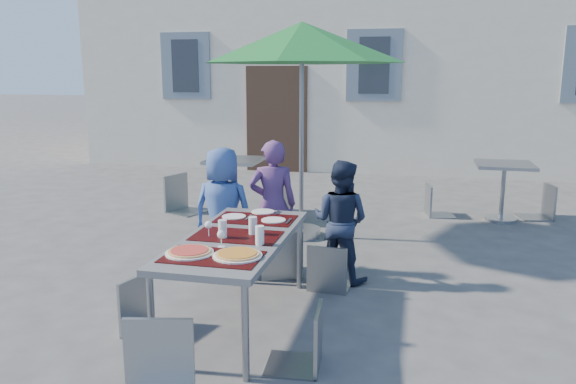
% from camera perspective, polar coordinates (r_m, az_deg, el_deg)
% --- Properties ---
extents(ground, '(90.00, 90.00, 0.00)m').
position_cam_1_polar(ground, '(4.58, 0.16, -14.57)').
color(ground, '#424244').
rests_on(ground, ground).
extents(dining_table, '(0.80, 1.85, 0.76)m').
position_cam_1_polar(dining_table, '(4.61, -5.24, -5.12)').
color(dining_table, '#424347').
rests_on(dining_table, ground).
extents(pizza_near_left, '(0.35, 0.35, 0.03)m').
position_cam_1_polar(pizza_near_left, '(4.18, -9.99, -6.00)').
color(pizza_near_left, white).
rests_on(pizza_near_left, dining_table).
extents(pizza_near_right, '(0.36, 0.36, 0.03)m').
position_cam_1_polar(pizza_near_right, '(4.07, -5.16, -6.35)').
color(pizza_near_right, white).
rests_on(pizza_near_right, dining_table).
extents(glassware, '(0.53, 0.45, 0.15)m').
position_cam_1_polar(glassware, '(4.47, -5.01, -3.87)').
color(glassware, silver).
rests_on(glassware, dining_table).
extents(place_settings, '(0.65, 0.50, 0.01)m').
position_cam_1_polar(place_settings, '(5.17, -3.16, -2.44)').
color(place_settings, white).
rests_on(place_settings, dining_table).
extents(child_0, '(0.66, 0.44, 1.32)m').
position_cam_1_polar(child_0, '(5.81, -6.63, -1.93)').
color(child_0, '#365295').
rests_on(child_0, ground).
extents(child_1, '(0.58, 0.46, 1.38)m').
position_cam_1_polar(child_1, '(5.91, -1.56, -1.31)').
color(child_1, '#57346B').
rests_on(child_1, ground).
extents(child_2, '(0.66, 0.49, 1.22)m').
position_cam_1_polar(child_2, '(5.59, 5.35, -2.95)').
color(child_2, '#1C253E').
rests_on(child_2, ground).
extents(chair_0, '(0.55, 0.55, 0.95)m').
position_cam_1_polar(chair_0, '(5.80, -7.06, -3.01)').
color(chair_0, gray).
rests_on(chair_0, ground).
extents(chair_1, '(0.53, 0.53, 0.95)m').
position_cam_1_polar(chair_1, '(5.65, -0.67, -3.33)').
color(chair_1, gray).
rests_on(chair_1, ground).
extents(chair_2, '(0.41, 0.41, 0.87)m').
position_cam_1_polar(chair_2, '(5.34, 4.21, -4.84)').
color(chair_2, gray).
rests_on(chair_2, ground).
extents(chair_3, '(0.47, 0.46, 0.85)m').
position_cam_1_polar(chair_3, '(4.62, -14.52, -8.07)').
color(chair_3, gray).
rests_on(chair_3, ground).
extents(chair_4, '(0.41, 0.40, 0.85)m').
position_cam_1_polar(chair_4, '(3.96, 1.79, -11.11)').
color(chair_4, gray).
rests_on(chair_4, ground).
extents(chair_5, '(0.53, 0.54, 1.02)m').
position_cam_1_polar(chair_5, '(3.59, -13.61, -12.17)').
color(chair_5, gray).
rests_on(chair_5, ground).
extents(patio_umbrella, '(2.47, 2.47, 2.65)m').
position_cam_1_polar(patio_umbrella, '(6.93, 1.43, 14.76)').
color(patio_umbrella, '#B2B6BA').
rests_on(patio_umbrella, ground).
extents(cafe_table_0, '(0.77, 0.77, 0.82)m').
position_cam_1_polar(cafe_table_0, '(8.27, -5.42, 1.79)').
color(cafe_table_0, '#B2B6BA').
rests_on(cafe_table_0, ground).
extents(bg_chair_l_0, '(0.61, 0.61, 1.06)m').
position_cam_1_polar(bg_chair_l_0, '(8.52, -10.89, 2.14)').
color(bg_chair_l_0, gray).
rests_on(bg_chair_l_0, ground).
extents(bg_chair_r_0, '(0.48, 0.47, 1.05)m').
position_cam_1_polar(bg_chair_r_0, '(7.80, -1.02, 1.45)').
color(bg_chair_r_0, gray).
rests_on(bg_chair_r_0, ground).
extents(cafe_table_1, '(0.77, 0.77, 0.82)m').
position_cam_1_polar(cafe_table_1, '(8.41, 21.06, 1.18)').
color(cafe_table_1, '#B2B6BA').
rests_on(cafe_table_1, ground).
extents(bg_chair_l_1, '(0.45, 0.45, 0.86)m').
position_cam_1_polar(bg_chair_l_1, '(8.43, 14.78, 1.00)').
color(bg_chair_l_1, '#90969B').
rests_on(bg_chair_l_1, ground).
extents(bg_chair_r_1, '(0.49, 0.49, 0.93)m').
position_cam_1_polar(bg_chair_r_1, '(8.79, 24.58, 1.03)').
color(bg_chair_r_1, gray).
rests_on(bg_chair_r_1, ground).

